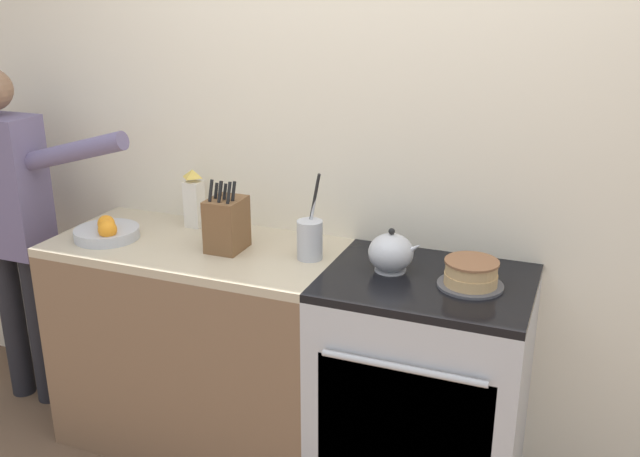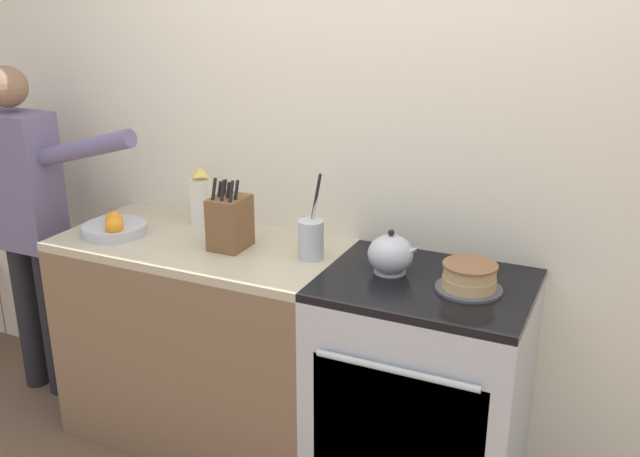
{
  "view_description": "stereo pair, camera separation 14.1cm",
  "coord_description": "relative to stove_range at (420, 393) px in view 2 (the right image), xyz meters",
  "views": [
    {
      "loc": [
        0.81,
        -2.05,
        1.96
      ],
      "look_at": [
        -0.11,
        0.27,
        1.08
      ],
      "focal_mm": 40.0,
      "sensor_mm": 36.0,
      "label": 1
    },
    {
      "loc": [
        0.94,
        -1.99,
        1.96
      ],
      "look_at": [
        -0.11,
        0.27,
        1.08
      ],
      "focal_mm": 40.0,
      "sensor_mm": 36.0,
      "label": 2
    }
  ],
  "objects": [
    {
      "name": "milk_carton",
      "position": [
        -1.08,
        0.2,
        0.58
      ],
      "size": [
        0.07,
        0.07,
        0.26
      ],
      "color": "white",
      "rests_on": "counter_cabinet"
    },
    {
      "name": "utensil_crock",
      "position": [
        -0.47,
        0.03,
        0.55
      ],
      "size": [
        0.1,
        0.1,
        0.34
      ],
      "color": "#B7BABF",
      "rests_on": "counter_cabinet"
    },
    {
      "name": "fruit_bowl",
      "position": [
        -1.34,
        -0.08,
        0.49
      ],
      "size": [
        0.27,
        0.27,
        0.1
      ],
      "color": "#B7BABF",
      "rests_on": "counter_cabinet"
    },
    {
      "name": "stove_range",
      "position": [
        0.0,
        0.0,
        0.0
      ],
      "size": [
        0.76,
        0.63,
        0.93
      ],
      "color": "#B7BABF",
      "rests_on": "ground_plane"
    },
    {
      "name": "tea_kettle",
      "position": [
        -0.15,
        0.03,
        0.53
      ],
      "size": [
        0.21,
        0.17,
        0.17
      ],
      "color": "#B7BABF",
      "rests_on": "stove_range"
    },
    {
      "name": "wall_back",
      "position": [
        -0.3,
        0.32,
        0.84
      ],
      "size": [
        8.0,
        0.04,
        2.6
      ],
      "color": "silver",
      "rests_on": "ground_plane"
    },
    {
      "name": "layer_cake",
      "position": [
        0.15,
        -0.01,
        0.51
      ],
      "size": [
        0.23,
        0.23,
        0.1
      ],
      "color": "#4C4C51",
      "rests_on": "stove_range"
    },
    {
      "name": "knife_block",
      "position": [
        -0.82,
        -0.0,
        0.57
      ],
      "size": [
        0.13,
        0.16,
        0.3
      ],
      "color": "brown",
      "rests_on": "counter_cabinet"
    },
    {
      "name": "counter_cabinet",
      "position": [
        -0.97,
        0.0,
        -0.0
      ],
      "size": [
        1.19,
        0.59,
        0.93
      ],
      "color": "brown",
      "rests_on": "ground_plane"
    },
    {
      "name": "person_baker",
      "position": [
        -1.91,
        -0.02,
        0.49
      ],
      "size": [
        0.92,
        0.2,
        1.6
      ],
      "rotation": [
        0.0,
        0.0,
        0.12
      ],
      "color": "black",
      "rests_on": "ground_plane"
    }
  ]
}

